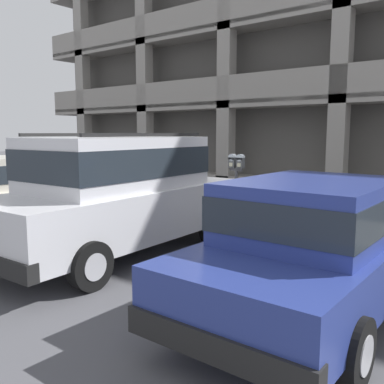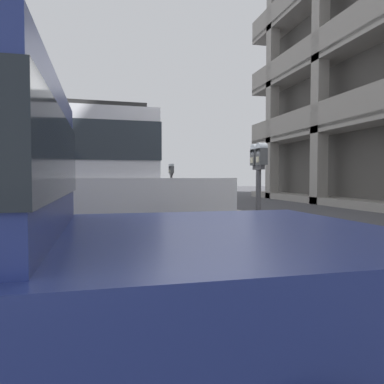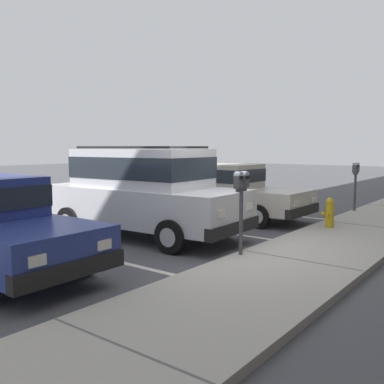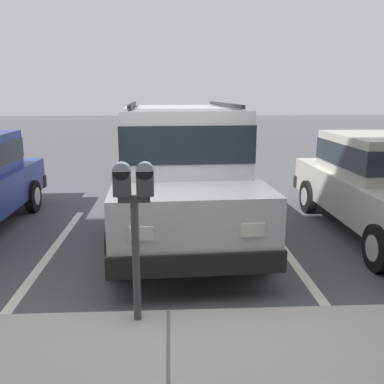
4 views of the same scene
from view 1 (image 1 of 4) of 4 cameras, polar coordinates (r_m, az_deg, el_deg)
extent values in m
cube|color=#4C4C51|center=(9.14, 3.10, -5.32)|extent=(80.00, 80.00, 0.10)
cube|color=#ADA89E|center=(10.17, 7.41, -3.37)|extent=(40.00, 2.20, 0.12)
cube|color=#606060|center=(15.82, -18.09, 0.58)|extent=(0.03, 2.16, 0.00)
cube|color=#606060|center=(12.68, -8.17, -0.85)|extent=(0.03, 2.16, 0.00)
cube|color=#606060|center=(10.16, 7.41, -3.03)|extent=(0.03, 2.16, 0.00)
cube|color=silver|center=(11.87, -20.92, -2.49)|extent=(0.12, 4.80, 0.01)
cube|color=silver|center=(9.21, -10.48, -4.99)|extent=(0.12, 4.80, 0.01)
cube|color=silver|center=(7.12, 7.32, -8.80)|extent=(0.12, 4.80, 0.01)
cube|color=silver|center=(7.29, -9.48, -2.56)|extent=(2.09, 4.79, 0.80)
cube|color=silver|center=(7.15, -9.91, 3.85)|extent=(1.77, 3.00, 0.84)
cube|color=#232B33|center=(7.15, -9.92, 4.02)|extent=(1.80, 3.02, 0.46)
cube|color=black|center=(9.09, 0.97, -2.17)|extent=(1.88, 0.26, 0.24)
cube|color=silver|center=(8.76, 4.23, -0.18)|extent=(0.24, 0.04, 0.14)
cube|color=silver|center=(9.40, -1.70, 0.40)|extent=(0.24, 0.04, 0.14)
cylinder|color=black|center=(7.92, 2.79, -4.57)|extent=(0.23, 0.67, 0.66)
cylinder|color=#B2B2B7|center=(7.92, 2.79, -4.57)|extent=(0.24, 0.37, 0.36)
cylinder|color=black|center=(9.01, -6.87, -3.08)|extent=(0.23, 0.67, 0.66)
cylinder|color=#B2B2B7|center=(9.01, -6.87, -3.08)|extent=(0.24, 0.37, 0.36)
cylinder|color=black|center=(5.78, -13.41, -9.54)|extent=(0.23, 0.67, 0.66)
cylinder|color=#B2B2B7|center=(5.78, -13.41, -9.54)|extent=(0.24, 0.37, 0.36)
cylinder|color=black|center=(7.20, -22.89, -6.47)|extent=(0.23, 0.67, 0.66)
cylinder|color=#B2B2B7|center=(7.20, -22.89, -6.47)|extent=(0.24, 0.37, 0.36)
cube|color=black|center=(6.66, -5.84, 7.60)|extent=(0.19, 2.62, 0.05)
cube|color=black|center=(7.64, -13.63, 7.46)|extent=(0.19, 2.62, 0.05)
cube|color=beige|center=(10.07, -20.94, -0.84)|extent=(1.71, 4.40, 0.60)
cube|color=beige|center=(9.85, -22.63, 2.53)|extent=(1.50, 1.98, 0.64)
cube|color=#232B33|center=(9.85, -22.63, 2.62)|extent=(1.52, 2.01, 0.35)
cube|color=black|center=(11.32, -11.43, -0.46)|extent=(1.73, 0.16, 0.24)
cube|color=silver|center=(10.92, -9.50, 0.55)|extent=(0.24, 0.03, 0.14)
cube|color=silver|center=(11.72, -12.93, 0.96)|extent=(0.24, 0.03, 0.14)
cylinder|color=black|center=(10.20, -11.85, -2.07)|extent=(0.16, 0.60, 0.60)
cylinder|color=#B2B2B7|center=(10.20, -11.85, -2.07)|extent=(0.18, 0.33, 0.33)
cylinder|color=black|center=(11.52, -17.12, -1.11)|extent=(0.16, 0.60, 0.60)
cylinder|color=#B2B2B7|center=(11.52, -17.12, -1.11)|extent=(0.18, 0.33, 0.33)
cube|color=navy|center=(5.23, 16.90, -8.47)|extent=(1.75, 4.42, 0.60)
cube|color=navy|center=(4.82, 15.89, -2.24)|extent=(1.52, 2.00, 0.64)
cube|color=#232B33|center=(4.81, 15.90, -2.06)|extent=(1.54, 2.02, 0.35)
cube|color=black|center=(7.27, 23.11, -5.63)|extent=(1.74, 0.18, 0.24)
cube|color=black|center=(3.50, 2.91, -19.75)|extent=(1.74, 0.18, 0.24)
cube|color=silver|center=(7.41, 19.38, -3.28)|extent=(0.24, 0.03, 0.14)
cylinder|color=black|center=(6.83, 14.46, -7.13)|extent=(0.17, 0.60, 0.60)
cylinder|color=#B2B2B7|center=(6.83, 14.46, -7.13)|extent=(0.18, 0.33, 0.33)
cylinder|color=black|center=(3.88, 21.03, -19.36)|extent=(0.17, 0.60, 0.60)
cylinder|color=#B2B2B7|center=(3.88, 21.03, -19.36)|extent=(0.18, 0.33, 0.33)
cylinder|color=black|center=(4.58, 0.07, -14.45)|extent=(0.17, 0.60, 0.60)
cylinder|color=#B2B2B7|center=(4.58, 0.07, -14.45)|extent=(0.18, 0.33, 0.33)
cylinder|color=#47474C|center=(9.13, 5.88, -0.69)|extent=(0.07, 0.07, 1.12)
cube|color=#47474C|center=(9.06, 5.93, 3.01)|extent=(0.28, 0.06, 0.06)
cube|color=#424447|center=(9.10, 5.41, 3.93)|extent=(0.15, 0.11, 0.22)
cylinder|color=#9EA8B2|center=(9.09, 5.42, 4.62)|extent=(0.15, 0.11, 0.15)
cube|color=#B7B293|center=(9.05, 5.20, 3.67)|extent=(0.08, 0.01, 0.08)
cube|color=#424447|center=(8.99, 6.48, 3.87)|extent=(0.15, 0.11, 0.22)
cylinder|color=#9EA8B2|center=(8.98, 6.49, 4.56)|extent=(0.15, 0.11, 0.15)
cube|color=#B7B293|center=(8.94, 6.27, 3.60)|extent=(0.08, 0.01, 0.08)
cylinder|color=#47474C|center=(13.82, -17.81, 1.82)|extent=(0.07, 0.07, 1.08)
cube|color=#47474C|center=(13.77, -17.91, 4.17)|extent=(0.28, 0.06, 0.06)
cube|color=#515459|center=(13.85, -18.16, 4.76)|extent=(0.15, 0.11, 0.22)
cylinder|color=#9EA8B2|center=(13.84, -18.18, 5.21)|extent=(0.15, 0.11, 0.15)
cube|color=#B7B293|center=(13.82, -18.36, 4.59)|extent=(0.08, 0.01, 0.08)
cube|color=#515459|center=(13.68, -17.70, 4.75)|extent=(0.15, 0.11, 0.22)
cylinder|color=#9EA8B2|center=(13.68, -17.72, 5.20)|extent=(0.15, 0.11, 0.15)
cube|color=#B7B293|center=(13.65, -17.90, 4.57)|extent=(0.08, 0.01, 0.08)
cube|color=gray|center=(19.93, 23.39, 1.85)|extent=(32.00, 10.00, 0.30)
cube|color=gray|center=(19.87, 23.87, 10.48)|extent=(32.00, 10.00, 0.30)
cube|color=gray|center=(15.26, 19.01, 13.76)|extent=(32.00, 0.20, 1.10)
cube|color=gray|center=(24.14, -14.43, 17.15)|extent=(0.60, 0.50, 12.00)
cube|color=gray|center=(20.74, -6.41, 18.90)|extent=(0.60, 0.50, 12.00)
cube|color=gray|center=(17.87, 4.69, 20.72)|extent=(0.60, 0.50, 12.00)
cube|color=gray|center=(15.81, 19.62, 22.00)|extent=(0.60, 0.50, 12.00)
cylinder|color=gold|center=(11.68, -8.11, -0.25)|extent=(0.20, 0.20, 0.55)
sphere|color=gold|center=(11.64, -8.15, 1.38)|extent=(0.18, 0.18, 0.18)
cylinder|color=gold|center=(11.58, -8.66, -0.20)|extent=(0.08, 0.10, 0.08)
cylinder|color=gold|center=(11.57, -7.61, -0.18)|extent=(0.10, 0.07, 0.07)
camera|label=2|loc=(5.62, 36.46, -2.91)|focal=35.00mm
camera|label=3|loc=(11.52, 46.58, 5.36)|focal=40.00mm
camera|label=4|loc=(12.37, 14.08, 8.30)|focal=40.00mm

